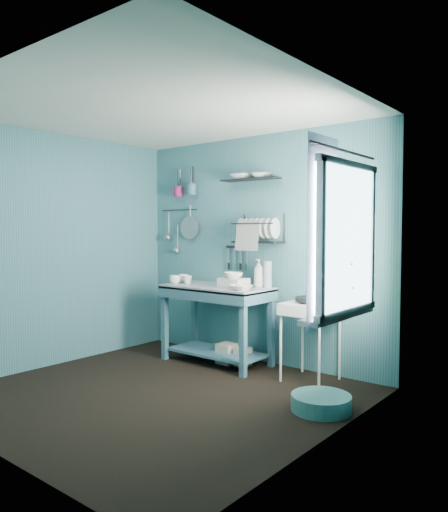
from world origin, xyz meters
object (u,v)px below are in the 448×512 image
Objects in this scene: mug_mid at (187,280)px; storage_tin_small at (243,357)px; wash_tub at (234,283)px; utensil_cup_magenta at (178,192)px; mug_right at (183,278)px; frying_pan at (311,299)px; utensil_cup_teal at (192,189)px; storage_tin_large at (227,353)px; water_bottle at (268,274)px; colander at (190,228)px; work_counter at (217,324)px; potted_plant at (336,280)px; mug_left at (175,280)px; floor_basin at (321,403)px; soap_bottle at (259,273)px; dish_rack at (258,228)px; hotplate_stand at (310,342)px.

mug_mid reaches higher than storage_tin_small.
wash_tub is 1.55m from utensil_cup_magenta.
mug_right is 0.41× the size of frying_pan.
utensil_cup_teal is 0.59× the size of storage_tin_large.
mug_mid is at bearing -162.72° from water_bottle.
work_counter is at bearing -24.85° from colander.
potted_plant is at bearing -22.76° from wash_tub.
colander is (-0.20, 0.32, 0.59)m from mug_right.
frying_pan is 1.23m from storage_tin_large.
mug_mid is at bearing 45.00° from mug_left.
mug_mid is 0.21× the size of floor_basin.
storage_tin_large is (0.58, 0.21, -0.79)m from mug_left.
storage_tin_small is (-0.12, -0.12, -0.90)m from soap_bottle.
work_counter is 1.18m from frying_pan.
mug_mid is 0.78m from colander.
utensil_cup_teal is (-1.02, 0.05, 0.47)m from dish_rack.
utensil_cup_teal is 2.09m from storage_tin_small.
work_counter is 0.69m from mug_left.
frying_pan is 0.61× the size of potted_plant.
storage_tin_large is (0.48, 0.11, -0.79)m from mug_mid.
mug_left is 0.16m from mug_right.
mug_mid reaches higher than storage_tin_large.
mug_right reaches higher than storage_tin_large.
water_bottle is 0.99m from storage_tin_large.
dish_rack is at bearing 64.27° from wash_tub.
potted_plant reaches higher than wash_tub.
dish_rack is 1.39m from storage_tin_small.
wash_tub reaches higher than storage_tin_large.
mug_left reaches higher than floor_basin.
frying_pan is 2.31× the size of utensil_cup_teal.
frying_pan is (1.62, 0.08, -0.11)m from mug_right.
work_counter is 0.45m from storage_tin_small.
mug_right is 0.16× the size of hotplate_stand.
hotplate_stand is 2.53m from utensil_cup_magenta.
frying_pan is at bearing -13.41° from water_bottle.
soap_bottle is 0.92m from storage_tin_small.
mug_left is 1.16m from utensil_cup_teal.
mug_mid is (0.10, 0.10, -0.00)m from mug_left.
soap_bottle is at bearing 52.31° from wash_tub.
mug_mid is 0.45× the size of storage_tin_large.
frying_pan reaches higher than floor_basin.
soap_bottle is at bearing -5.12° from utensil_cup_teal.
mug_left is 0.44× the size of wash_tub.
wash_tub is 2.15× the size of utensil_cup_magenta.
mug_right is 2.33m from potted_plant.
colander is at bearing 175.09° from water_bottle.
dish_rack is (0.86, 0.40, 0.58)m from mug_left.
mug_right is 1.70m from hotplate_stand.
wash_tub is 0.94× the size of soap_bottle.
utensil_cup_teal is at bearing 158.42° from floor_basin.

